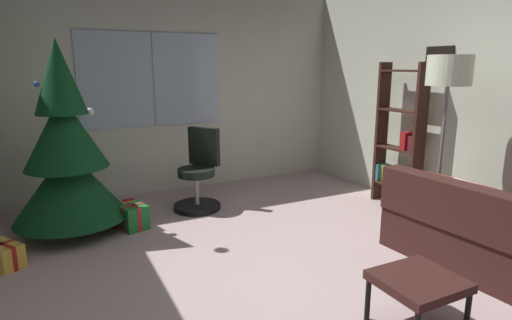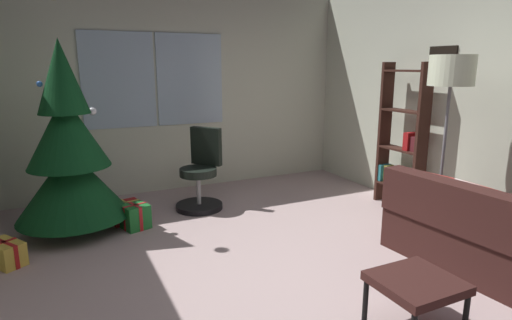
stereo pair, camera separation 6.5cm
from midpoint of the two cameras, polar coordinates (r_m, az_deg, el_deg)
ground_plane at (r=3.43m, az=6.40°, el=-17.79°), size 4.67×6.15×0.10m
wall_back_with_windows at (r=5.83m, az=-10.07°, el=9.51°), size 4.67×0.12×2.74m
footstool at (r=2.98m, az=21.65°, el=-15.64°), size 0.51×0.47×0.37m
holiday_tree at (r=4.57m, az=-23.82°, el=0.53°), size 1.11×1.11×2.40m
gift_box_red at (r=4.86m, az=-17.04°, el=-6.80°), size 0.37×0.32×0.23m
gift_box_green at (r=4.63m, az=-15.76°, el=-7.45°), size 0.31×0.31×0.26m
gift_box_gold at (r=4.27m, az=-30.68°, el=-10.91°), size 0.35×0.40×0.22m
office_chair at (r=5.05m, az=-7.19°, el=-2.38°), size 0.59×0.58×0.97m
bookshelf at (r=5.28m, az=19.67°, el=1.86°), size 0.18×0.64×1.73m
floor_lamp at (r=4.32m, az=25.47°, el=9.68°), size 0.41×0.41×1.79m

